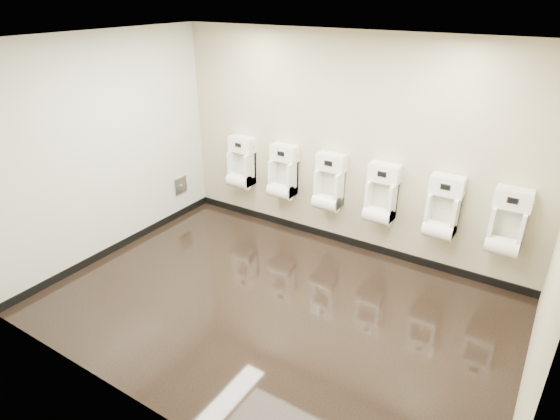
{
  "coord_description": "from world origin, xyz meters",
  "views": [
    {
      "loc": [
        2.34,
        -3.57,
        3.22
      ],
      "look_at": [
        -0.27,
        0.55,
        0.9
      ],
      "focal_mm": 30.0,
      "sensor_mm": 36.0,
      "label": 1
    }
  ],
  "objects_px": {
    "urinal_5": "(507,227)",
    "urinal_2": "(329,186)",
    "urinal_3": "(381,198)",
    "urinal_4": "(442,212)",
    "urinal_0": "(241,166)",
    "urinal_1": "(283,176)",
    "access_panel": "(180,185)"
  },
  "relations": [
    {
      "from": "urinal_1",
      "to": "urinal_5",
      "type": "height_order",
      "value": "same"
    },
    {
      "from": "urinal_4",
      "to": "urinal_2",
      "type": "bearing_deg",
      "value": 180.0
    },
    {
      "from": "urinal_3",
      "to": "urinal_4",
      "type": "height_order",
      "value": "same"
    },
    {
      "from": "urinal_4",
      "to": "urinal_5",
      "type": "height_order",
      "value": "same"
    },
    {
      "from": "urinal_2",
      "to": "urinal_5",
      "type": "relative_size",
      "value": 1.0
    },
    {
      "from": "urinal_0",
      "to": "urinal_1",
      "type": "bearing_deg",
      "value": 0.0
    },
    {
      "from": "access_panel",
      "to": "urinal_5",
      "type": "height_order",
      "value": "urinal_5"
    },
    {
      "from": "urinal_1",
      "to": "urinal_3",
      "type": "relative_size",
      "value": 1.0
    },
    {
      "from": "urinal_4",
      "to": "urinal_5",
      "type": "xyz_separation_m",
      "value": [
        0.7,
        0.0,
        0.0
      ]
    },
    {
      "from": "urinal_1",
      "to": "urinal_2",
      "type": "xyz_separation_m",
      "value": [
        0.72,
        0.0,
        0.0
      ]
    },
    {
      "from": "urinal_1",
      "to": "urinal_3",
      "type": "distance_m",
      "value": 1.45
    },
    {
      "from": "urinal_1",
      "to": "urinal_5",
      "type": "distance_m",
      "value": 2.91
    },
    {
      "from": "access_panel",
      "to": "urinal_0",
      "type": "relative_size",
      "value": 0.34
    },
    {
      "from": "urinal_5",
      "to": "urinal_2",
      "type": "bearing_deg",
      "value": 180.0
    },
    {
      "from": "access_panel",
      "to": "urinal_4",
      "type": "relative_size",
      "value": 0.34
    },
    {
      "from": "urinal_1",
      "to": "urinal_3",
      "type": "height_order",
      "value": "same"
    },
    {
      "from": "urinal_0",
      "to": "urinal_3",
      "type": "height_order",
      "value": "same"
    },
    {
      "from": "access_panel",
      "to": "urinal_5",
      "type": "relative_size",
      "value": 0.34
    },
    {
      "from": "urinal_1",
      "to": "urinal_2",
      "type": "relative_size",
      "value": 1.0
    },
    {
      "from": "access_panel",
      "to": "urinal_5",
      "type": "xyz_separation_m",
      "value": [
        4.49,
        0.42,
        0.35
      ]
    },
    {
      "from": "urinal_0",
      "to": "urinal_2",
      "type": "relative_size",
      "value": 1.0
    },
    {
      "from": "urinal_1",
      "to": "urinal_2",
      "type": "bearing_deg",
      "value": 0.0
    },
    {
      "from": "urinal_5",
      "to": "access_panel",
      "type": "bearing_deg",
      "value": -174.68
    },
    {
      "from": "urinal_4",
      "to": "urinal_5",
      "type": "relative_size",
      "value": 1.0
    },
    {
      "from": "urinal_2",
      "to": "urinal_5",
      "type": "bearing_deg",
      "value": 0.0
    },
    {
      "from": "access_panel",
      "to": "urinal_4",
      "type": "bearing_deg",
      "value": 6.3
    },
    {
      "from": "access_panel",
      "to": "urinal_2",
      "type": "bearing_deg",
      "value": 10.28
    },
    {
      "from": "urinal_2",
      "to": "urinal_4",
      "type": "distance_m",
      "value": 1.48
    },
    {
      "from": "urinal_3",
      "to": "urinal_0",
      "type": "bearing_deg",
      "value": 180.0
    },
    {
      "from": "urinal_0",
      "to": "urinal_4",
      "type": "height_order",
      "value": "same"
    },
    {
      "from": "access_panel",
      "to": "urinal_1",
      "type": "height_order",
      "value": "urinal_1"
    },
    {
      "from": "urinal_3",
      "to": "urinal_5",
      "type": "distance_m",
      "value": 1.46
    }
  ]
}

